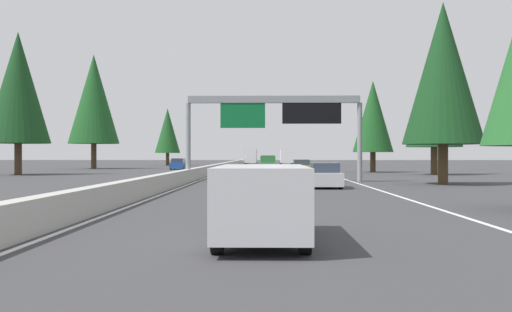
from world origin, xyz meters
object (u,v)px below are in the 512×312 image
object	(u,v)px
conifer_left_far	(168,131)
conifer_right_far	(373,117)
sedan_distant_a	(263,179)
box_truck_far_center	(287,157)
oncoming_near	(179,164)
pickup_far_left	(268,163)
conifer_right_mid	(434,98)
conifer_left_near	(18,88)
conifer_left_mid	(94,99)
bus_far_right	(251,156)
conifer_right_near	(443,73)
sedan_near_center	(301,167)
minivan_mid_left	(262,199)
sign_gantry_overhead	(276,113)
sedan_near_right	(324,176)

from	to	relation	value
conifer_left_far	conifer_right_far	bearing A→B (deg)	-143.96
sedan_distant_a	box_truck_far_center	distance (m)	80.51
oncoming_near	pickup_far_left	bearing A→B (deg)	81.43
conifer_right_mid	conifer_left_far	xyz separation A→B (m)	(49.22, 34.42, -1.18)
pickup_far_left	conifer_left_far	world-z (taller)	conifer_left_far
box_truck_far_center	conifer_left_near	xyz separation A→B (m)	(-53.28, 27.80, 6.87)
conifer_left_near	conifer_left_mid	distance (m)	25.37
bus_far_right	conifer_left_mid	world-z (taller)	conifer_left_mid
conifer_right_far	box_truck_far_center	bearing A→B (deg)	10.53
oncoming_near	conifer_right_near	distance (m)	46.20
sedan_distant_a	sedan_near_center	xyz separation A→B (m)	(29.27, -3.60, 0.00)
oncoming_near	conifer_left_near	xyz separation A→B (m)	(-21.17, 12.47, 7.80)
bus_far_right	conifer_left_near	world-z (taller)	conifer_left_near
conifer_left_mid	conifer_left_far	bearing A→B (deg)	-13.88
pickup_far_left	conifer_right_far	size ratio (longest dim) A/B	0.55
bus_far_right	conifer_right_near	distance (m)	92.19
conifer_right_near	sedan_distant_a	bearing A→B (deg)	127.36
conifer_right_near	minivan_mid_left	bearing A→B (deg)	155.93
conifer_right_near	conifer_left_far	size ratio (longest dim) A/B	1.16
conifer_right_mid	sedan_distant_a	bearing A→B (deg)	149.64
sign_gantry_overhead	bus_far_right	size ratio (longest dim) A/B	1.10
sedan_near_right	sedan_near_center	world-z (taller)	same
sedan_distant_a	sedan_near_right	size ratio (longest dim) A/B	1.00
sign_gantry_overhead	conifer_right_mid	size ratio (longest dim) A/B	1.03
minivan_mid_left	sedan_near_right	size ratio (longest dim) A/B	1.14
conifer_left_near	box_truck_far_center	bearing A→B (deg)	-27.56
sedan_near_right	sedan_distant_a	bearing A→B (deg)	143.62
sign_gantry_overhead	box_truck_far_center	world-z (taller)	sign_gantry_overhead
conifer_left_mid	minivan_mid_left	bearing A→B (deg)	-160.82
conifer_right_far	conifer_left_mid	size ratio (longest dim) A/B	0.64
sedan_distant_a	conifer_right_near	distance (m)	16.19
conifer_right_far	sedan_near_right	bearing A→B (deg)	165.08
sign_gantry_overhead	sedan_near_center	distance (m)	17.61
minivan_mid_left	box_truck_far_center	distance (m)	97.55
sign_gantry_overhead	bus_far_right	bearing A→B (deg)	2.81
minivan_mid_left	conifer_right_far	distance (m)	54.92
conifer_left_far	conifer_right_mid	bearing A→B (deg)	-145.03
conifer_left_mid	sign_gantry_overhead	bearing A→B (deg)	-148.12
sedan_distant_a	conifer_left_near	bearing A→B (deg)	41.54
bus_far_right	conifer_left_far	world-z (taller)	conifer_left_far
bus_far_right	sedan_near_center	bearing A→B (deg)	-174.30
minivan_mid_left	conifer_left_mid	distance (m)	74.15
conifer_right_far	conifer_left_far	bearing A→B (deg)	36.04
box_truck_far_center	conifer_left_mid	size ratio (longest dim) A/B	0.53
oncoming_near	conifer_left_far	bearing A→B (deg)	-167.66
oncoming_near	conifer_left_mid	distance (m)	15.99
conifer_right_mid	conifer_left_far	world-z (taller)	conifer_right_mid
minivan_mid_left	box_truck_far_center	xyz separation A→B (m)	(97.48, -3.64, 0.66)
conifer_left_near	conifer_right_mid	bearing A→B (deg)	-88.56
oncoming_near	conifer_right_near	size ratio (longest dim) A/B	0.37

